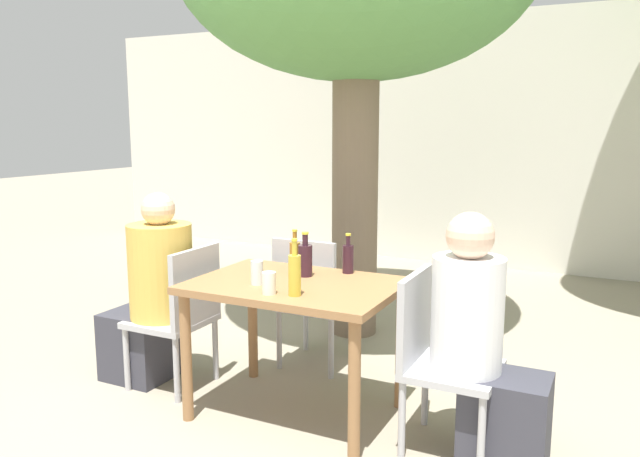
% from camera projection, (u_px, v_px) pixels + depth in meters
% --- Properties ---
extents(ground_plane, '(30.00, 30.00, 0.00)m').
position_uv_depth(ground_plane, '(296.00, 413.00, 3.50)').
color(ground_plane, gray).
extents(cafe_building_wall, '(10.00, 0.08, 2.80)m').
position_uv_depth(cafe_building_wall, '(474.00, 142.00, 6.96)').
color(cafe_building_wall, silver).
rests_on(cafe_building_wall, ground_plane).
extents(dining_table_front, '(1.11, 0.78, 0.76)m').
position_uv_depth(dining_table_front, '(296.00, 301.00, 3.39)').
color(dining_table_front, '#996B42').
rests_on(dining_table_front, ground_plane).
extents(patio_chair_0, '(0.44, 0.44, 0.88)m').
position_uv_depth(patio_chair_0, '(182.00, 310.00, 3.76)').
color(patio_chair_0, '#B2B2B7').
rests_on(patio_chair_0, ground_plane).
extents(patio_chair_1, '(0.44, 0.44, 0.88)m').
position_uv_depth(patio_chair_1, '(435.00, 352.00, 3.08)').
color(patio_chair_1, '#B2B2B7').
rests_on(patio_chair_1, ground_plane).
extents(patio_chair_2, '(0.44, 0.44, 0.88)m').
position_uv_depth(patio_chair_2, '(312.00, 296.00, 4.07)').
color(patio_chair_2, '#B2B2B7').
rests_on(patio_chair_2, ground_plane).
extents(person_seated_0, '(0.59, 0.39, 1.20)m').
position_uv_depth(person_seated_0, '(152.00, 297.00, 3.85)').
color(person_seated_0, '#383842').
rests_on(person_seated_0, ground_plane).
extents(person_seated_1, '(0.57, 0.34, 1.20)m').
position_uv_depth(person_seated_1, '(483.00, 350.00, 2.97)').
color(person_seated_1, '#383842').
rests_on(person_seated_1, ground_plane).
extents(wine_bottle_0, '(0.06, 0.06, 0.23)m').
position_uv_depth(wine_bottle_0, '(348.00, 258.00, 3.57)').
color(wine_bottle_0, '#331923').
rests_on(wine_bottle_0, dining_table_front).
extents(oil_cruet_1, '(0.06, 0.06, 0.29)m').
position_uv_depth(oil_cruet_1, '(295.00, 274.00, 3.10)').
color(oil_cruet_1, gold).
rests_on(oil_cruet_1, dining_table_front).
extents(amber_bottle_2, '(0.06, 0.06, 0.26)m').
position_uv_depth(amber_bottle_2, '(295.00, 257.00, 3.56)').
color(amber_bottle_2, '#9E661E').
rests_on(amber_bottle_2, dining_table_front).
extents(wine_bottle_3, '(0.08, 0.08, 0.25)m').
position_uv_depth(wine_bottle_3, '(305.00, 259.00, 3.50)').
color(wine_bottle_3, '#331923').
rests_on(wine_bottle_3, dining_table_front).
extents(drinking_glass_0, '(0.07, 0.07, 0.11)m').
position_uv_depth(drinking_glass_0, '(269.00, 283.00, 3.14)').
color(drinking_glass_0, silver).
rests_on(drinking_glass_0, dining_table_front).
extents(drinking_glass_1, '(0.07, 0.07, 0.13)m').
position_uv_depth(drinking_glass_1, '(257.00, 273.00, 3.32)').
color(drinking_glass_1, silver).
rests_on(drinking_glass_1, dining_table_front).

